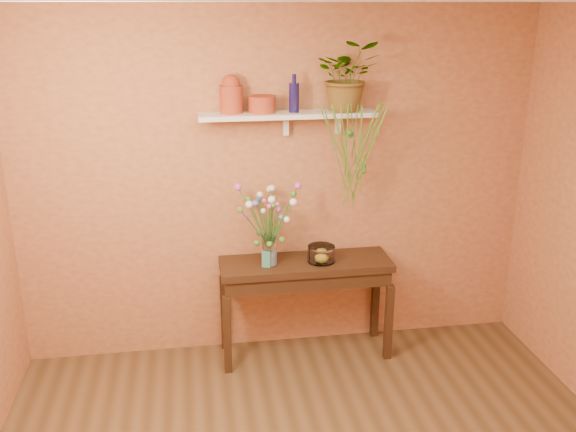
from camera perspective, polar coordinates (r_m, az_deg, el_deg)
name	(u,v)px	position (r m, az deg, el deg)	size (l,w,h in m)	color
room	(339,298)	(3.08, 4.60, -7.34)	(4.04, 4.04, 2.70)	brown
sideboard	(306,275)	(4.96, 1.58, -5.29)	(1.32, 0.42, 0.80)	#331C10
wall_shelf	(289,115)	(4.69, 0.10, 9.03)	(1.30, 0.24, 0.19)	white
terracotta_jug	(231,95)	(4.64, -5.13, 10.78)	(0.21, 0.21, 0.28)	#B53E23
terracotta_pot	(262,104)	(4.66, -2.35, 9.99)	(0.20, 0.20, 0.12)	#B53E23
blue_bottle	(294,97)	(4.66, 0.54, 10.65)	(0.09, 0.09, 0.27)	#150F41
spider_plant	(348,76)	(4.74, 5.40, 12.43)	(0.46, 0.40, 0.51)	#427828
plant_fronds	(356,149)	(4.69, 6.08, 6.03)	(0.49, 0.39, 0.79)	#427828
glass_vase	(270,252)	(4.82, -1.66, -3.25)	(0.11, 0.11, 0.24)	white
bouquet	(268,209)	(4.71, -1.85, 0.60)	(0.49, 0.47, 0.50)	#386B28
glass_bowl	(321,254)	(4.89, 3.00, -3.47)	(0.21, 0.21, 0.13)	white
lemon	(321,257)	(4.87, 3.01, -3.70)	(0.08, 0.08, 0.08)	yellow
carton	(266,258)	(4.79, -1.95, -3.83)	(0.06, 0.05, 0.13)	teal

